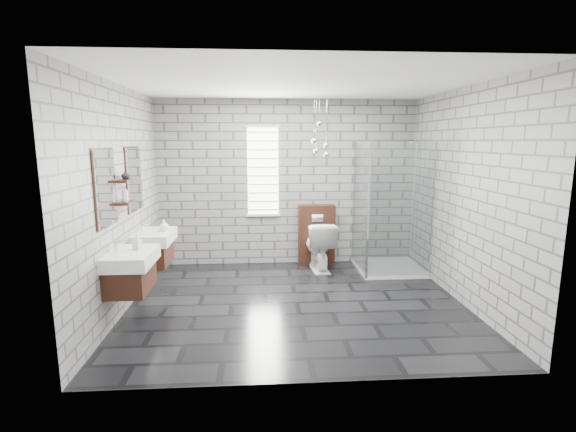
{
  "coord_description": "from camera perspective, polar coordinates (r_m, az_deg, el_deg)",
  "views": [
    {
      "loc": [
        -0.45,
        -5.04,
        2.04
      ],
      "look_at": [
        -0.09,
        0.35,
        1.07
      ],
      "focal_mm": 26.0,
      "sensor_mm": 36.0,
      "label": 1
    }
  ],
  "objects": [
    {
      "name": "window",
      "position": [
        6.83,
        -3.45,
        6.1
      ],
      "size": [
        0.56,
        0.05,
        1.48
      ],
      "color": "white",
      "rests_on": "wall_back"
    },
    {
      "name": "vanity_right",
      "position": [
        5.86,
        -18.18,
        -2.93
      ],
      "size": [
        0.47,
        0.7,
        1.57
      ],
      "color": "#381C11",
      "rests_on": "wall_left"
    },
    {
      "name": "vanity_left",
      "position": [
        4.91,
        -21.09,
        -5.62
      ],
      "size": [
        0.47,
        0.7,
        1.57
      ],
      "color": "#381C11",
      "rests_on": "wall_left"
    },
    {
      "name": "shelf_lower",
      "position": [
        5.28,
        -21.25,
        1.7
      ],
      "size": [
        0.14,
        0.3,
        0.03
      ],
      "primitive_type": "cube",
      "color": "#381C11",
      "rests_on": "wall_left"
    },
    {
      "name": "wall_back",
      "position": [
        6.89,
        -0.1,
        4.49
      ],
      "size": [
        4.2,
        0.02,
        2.7
      ],
      "primitive_type": "cube",
      "color": "gray",
      "rests_on": "floor"
    },
    {
      "name": "shower_enclosure",
      "position": [
        6.69,
        13.22,
        -3.31
      ],
      "size": [
        1.0,
        1.0,
        2.03
      ],
      "color": "white",
      "rests_on": "floor"
    },
    {
      "name": "soap_bottle_c",
      "position": [
        5.2,
        -21.42,
        2.85
      ],
      "size": [
        0.08,
        0.08,
        0.2
      ],
      "primitive_type": "imported",
      "rotation": [
        0.0,
        0.0,
        -0.0
      ],
      "color": "#B2B2B2",
      "rests_on": "shelf_lower"
    },
    {
      "name": "ceiling",
      "position": [
        5.1,
        1.29,
        17.78
      ],
      "size": [
        4.2,
        3.6,
        0.02
      ],
      "primitive_type": "cube",
      "color": "white",
      "rests_on": "wall_back"
    },
    {
      "name": "flush_plate",
      "position": [
        6.81,
        4.05,
        -0.29
      ],
      "size": [
        0.18,
        0.01,
        0.12
      ],
      "primitive_type": "cube",
      "color": "silver",
      "rests_on": "cistern_panel"
    },
    {
      "name": "toilet",
      "position": [
        6.71,
        4.24,
        -4.03
      ],
      "size": [
        0.49,
        0.8,
        0.78
      ],
      "primitive_type": "imported",
      "rotation": [
        0.0,
        0.0,
        3.21
      ],
      "color": "white",
      "rests_on": "floor"
    },
    {
      "name": "cistern_panel",
      "position": [
        6.97,
        3.9,
        -2.55
      ],
      "size": [
        0.6,
        0.2,
        1.0
      ],
      "primitive_type": "cube",
      "color": "#381C11",
      "rests_on": "floor"
    },
    {
      "name": "wall_left",
      "position": [
        5.35,
        -21.93,
        2.08
      ],
      "size": [
        0.02,
        3.6,
        2.7
      ],
      "primitive_type": "cube",
      "color": "gray",
      "rests_on": "floor"
    },
    {
      "name": "vase",
      "position": [
        5.26,
        -21.33,
        5.26
      ],
      "size": [
        0.11,
        0.11,
        0.1
      ],
      "primitive_type": "imported",
      "rotation": [
        0.0,
        0.0,
        -0.08
      ],
      "color": "#B2B2B2",
      "rests_on": "shelf_upper"
    },
    {
      "name": "soap_bottle_b",
      "position": [
        5.82,
        -16.61,
        -1.22
      ],
      "size": [
        0.15,
        0.15,
        0.16
      ],
      "primitive_type": "imported",
      "rotation": [
        0.0,
        0.0,
        0.24
      ],
      "color": "#B2B2B2",
      "rests_on": "vanity_right"
    },
    {
      "name": "soap_bottle_a",
      "position": [
        4.93,
        -19.92,
        -3.34
      ],
      "size": [
        0.1,
        0.1,
        0.17
      ],
      "primitive_type": "imported",
      "rotation": [
        0.0,
        0.0,
        -0.38
      ],
      "color": "#B2B2B2",
      "rests_on": "vanity_left"
    },
    {
      "name": "shelf_upper",
      "position": [
        5.25,
        -21.43,
        4.51
      ],
      "size": [
        0.14,
        0.3,
        0.03
      ],
      "primitive_type": "cube",
      "color": "#381C11",
      "rests_on": "wall_left"
    },
    {
      "name": "wall_right",
      "position": [
        5.69,
        22.93,
        2.46
      ],
      "size": [
        0.02,
        3.6,
        2.7
      ],
      "primitive_type": "cube",
      "color": "gray",
      "rests_on": "floor"
    },
    {
      "name": "floor",
      "position": [
        5.45,
        1.17,
        -11.84
      ],
      "size": [
        4.2,
        3.6,
        0.02
      ],
      "primitive_type": "cube",
      "color": "black",
      "rests_on": "ground"
    },
    {
      "name": "wall_front",
      "position": [
        3.33,
        3.97,
        -1.75
      ],
      "size": [
        4.2,
        0.02,
        2.7
      ],
      "primitive_type": "cube",
      "color": "gray",
      "rests_on": "floor"
    },
    {
      "name": "pendant_cluster",
      "position": [
        6.46,
        4.43,
        10.03
      ],
      "size": [
        0.29,
        0.19,
        0.91
      ],
      "color": "silver",
      "rests_on": "ceiling"
    }
  ]
}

